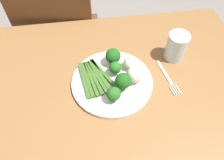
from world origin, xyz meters
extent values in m
cube|color=gray|center=(0.00, 0.00, -0.01)|extent=(6.00, 6.00, 0.02)
cube|color=olive|center=(0.00, 0.00, 0.72)|extent=(1.13, 0.83, 0.04)
cylinder|color=olive|center=(-0.50, -0.36, 0.35)|extent=(0.07, 0.07, 0.70)
cylinder|color=olive|center=(0.50, -0.36, 0.35)|extent=(0.07, 0.07, 0.70)
cube|color=brown|center=(0.20, -0.64, 0.46)|extent=(0.44, 0.44, 0.02)
cube|color=brown|center=(0.22, -0.45, 0.67)|extent=(0.38, 0.07, 0.40)
cylinder|color=brown|center=(0.01, -0.79, 0.23)|extent=(0.04, 0.04, 0.45)
cylinder|color=brown|center=(0.35, -0.82, 0.23)|extent=(0.04, 0.04, 0.45)
cylinder|color=brown|center=(0.05, -0.45, 0.23)|extent=(0.04, 0.04, 0.45)
cylinder|color=brown|center=(0.38, -0.49, 0.23)|extent=(0.04, 0.04, 0.45)
cylinder|color=white|center=(-0.01, -0.04, 0.75)|extent=(0.29, 0.29, 0.01)
cube|color=#3D6626|center=(0.09, -0.06, 0.76)|extent=(0.04, 0.16, 0.01)
cube|color=#3D6626|center=(0.07, -0.06, 0.76)|extent=(0.04, 0.16, 0.01)
cube|color=#3D6626|center=(0.06, -0.06, 0.76)|extent=(0.05, 0.16, 0.01)
cube|color=#3D6626|center=(0.05, -0.06, 0.76)|extent=(0.05, 0.16, 0.01)
cube|color=#3D6626|center=(0.04, -0.07, 0.76)|extent=(0.06, 0.15, 0.01)
cube|color=#3D6626|center=(0.03, -0.07, 0.76)|extent=(0.06, 0.15, 0.01)
cube|color=#3D6626|center=(0.02, -0.08, 0.76)|extent=(0.09, 0.14, 0.01)
cylinder|color=#4C7F2B|center=(-0.05, -0.01, 0.77)|extent=(0.02, 0.02, 0.02)
sphere|color=#1E5B1C|center=(-0.05, -0.01, 0.80)|extent=(0.06, 0.06, 0.06)
cylinder|color=#4C7F2B|center=(-0.03, -0.13, 0.77)|extent=(0.02, 0.02, 0.02)
sphere|color=#1E5B1C|center=(-0.03, -0.13, 0.80)|extent=(0.06, 0.06, 0.06)
cylinder|color=#568E33|center=(-0.03, -0.08, 0.76)|extent=(0.02, 0.02, 0.02)
sphere|color=#286B23|center=(-0.03, -0.08, 0.79)|extent=(0.04, 0.04, 0.04)
cylinder|color=#568E33|center=(-0.01, 0.03, 0.77)|extent=(0.02, 0.02, 0.02)
sphere|color=#286B23|center=(-0.01, 0.03, 0.79)|extent=(0.05, 0.05, 0.05)
sphere|color=silver|center=(-0.09, -0.04, 0.79)|extent=(0.06, 0.06, 0.06)
sphere|color=white|center=(-0.09, -0.10, 0.78)|extent=(0.05, 0.05, 0.05)
cube|color=silver|center=(-0.22, -0.06, 0.74)|extent=(0.03, 0.12, 0.00)
cube|color=silver|center=(-0.22, 0.02, 0.74)|extent=(0.01, 0.04, 0.00)
cube|color=silver|center=(-0.23, 0.02, 0.74)|extent=(0.01, 0.04, 0.00)
cube|color=silver|center=(-0.24, 0.02, 0.74)|extent=(0.01, 0.04, 0.00)
cube|color=silver|center=(-0.24, 0.01, 0.74)|extent=(0.01, 0.04, 0.00)
cylinder|color=silver|center=(-0.27, -0.14, 0.80)|extent=(0.08, 0.08, 0.11)
camera|label=1|loc=(0.05, 0.41, 1.39)|focal=34.83mm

